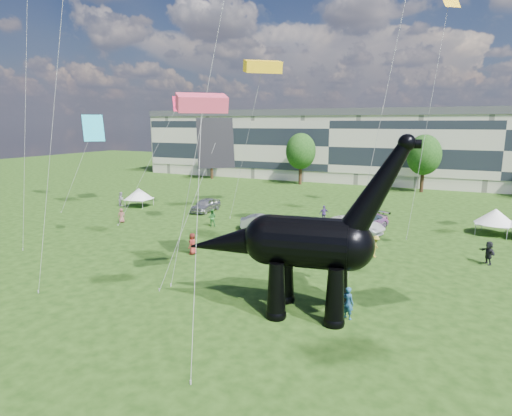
% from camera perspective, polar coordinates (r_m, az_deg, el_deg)
% --- Properties ---
extents(ground, '(220.00, 220.00, 0.00)m').
position_cam_1_polar(ground, '(24.30, -9.68, -14.97)').
color(ground, '#16330C').
rests_on(ground, ground).
extents(terrace_row, '(78.00, 11.00, 12.00)m').
position_cam_1_polar(terrace_row, '(82.51, 10.72, 7.88)').
color(terrace_row, beige).
rests_on(terrace_row, ground).
extents(tree_far_left, '(5.20, 5.20, 9.44)m').
position_cam_1_polar(tree_far_left, '(82.75, -5.98, 8.23)').
color(tree_far_left, '#382314').
rests_on(tree_far_left, ground).
extents(tree_mid_left, '(5.20, 5.20, 9.44)m').
position_cam_1_polar(tree_mid_left, '(75.06, 5.99, 7.92)').
color(tree_mid_left, '#382314').
rests_on(tree_mid_left, ground).
extents(tree_mid_right, '(5.20, 5.20, 9.44)m').
position_cam_1_polar(tree_mid_right, '(71.03, 21.52, 7.00)').
color(tree_mid_right, '#382314').
rests_on(tree_mid_right, ground).
extents(dinosaur_sculpture, '(12.97, 4.31, 10.55)m').
position_cam_1_polar(dinosaur_sculpture, '(24.12, 5.83, -4.90)').
color(dinosaur_sculpture, black).
rests_on(dinosaur_sculpture, ground).
extents(car_silver, '(2.02, 4.89, 1.66)m').
position_cam_1_polar(car_silver, '(52.40, -6.74, 0.40)').
color(car_silver, '#ACABB0').
rests_on(car_silver, ground).
extents(car_grey, '(4.80, 3.26, 1.50)m').
position_cam_1_polar(car_grey, '(43.44, 0.90, -1.91)').
color(car_grey, gray).
rests_on(car_grey, ground).
extents(car_white, '(6.30, 4.02, 1.62)m').
position_cam_1_polar(car_white, '(43.34, 13.13, -2.16)').
color(car_white, white).
rests_on(car_white, ground).
extents(car_dark, '(4.58, 6.13, 1.65)m').
position_cam_1_polar(car_dark, '(44.64, 14.41, -1.80)').
color(car_dark, '#595960').
rests_on(car_dark, ground).
extents(gazebo_near, '(4.47, 4.47, 2.56)m').
position_cam_1_polar(gazebo_near, '(47.31, 29.29, -0.98)').
color(gazebo_near, white).
rests_on(gazebo_near, ground).
extents(gazebo_left, '(3.89, 3.89, 2.43)m').
position_cam_1_polar(gazebo_left, '(57.02, -15.35, 1.86)').
color(gazebo_left, white).
rests_on(gazebo_left, ground).
extents(visitors, '(42.98, 23.27, 1.86)m').
position_cam_1_polar(visitors, '(40.07, 2.11, -2.83)').
color(visitors, gray).
rests_on(visitors, ground).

